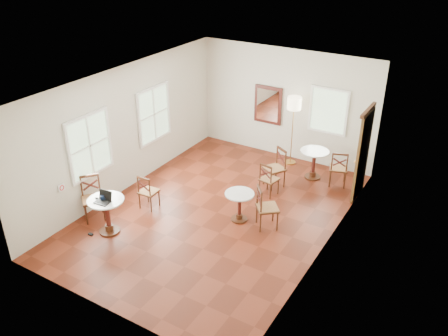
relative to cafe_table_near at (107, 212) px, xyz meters
name	(u,v)px	position (x,y,z in m)	size (l,w,h in m)	color
ground	(217,213)	(1.56, 1.80, -0.49)	(7.00, 7.00, 0.00)	#602010
room_shell	(221,131)	(1.50, 2.07, 1.40)	(5.02, 7.02, 3.01)	beige
cafe_table_near	(107,212)	(0.00, 0.00, 0.00)	(0.75, 0.75, 0.79)	#432110
cafe_table_mid	(239,203)	(2.12, 1.81, -0.08)	(0.64, 0.64, 0.67)	#432110
cafe_table_back	(314,161)	(2.78, 4.47, -0.02)	(0.72, 0.72, 0.76)	#432110
chair_near_a	(148,192)	(0.11, 1.19, -0.07)	(0.41, 0.41, 0.84)	#432110
chair_near_b	(93,198)	(-0.65, 0.24, 0.00)	(0.64, 0.64, 0.99)	#432110
chair_mid_a	(269,179)	(2.18, 3.11, -0.07)	(0.45, 0.45, 0.84)	#432110
chair_mid_b	(266,207)	(2.73, 1.87, -0.01)	(0.62, 0.62, 0.96)	#432110
chair_back_a	(339,168)	(3.44, 4.42, -0.03)	(0.54, 0.54, 0.94)	#432110
chair_back_b	(275,168)	(2.12, 3.60, -0.01)	(0.62, 0.62, 0.97)	#432110
floor_lamp	(294,108)	(1.95, 4.95, 1.09)	(0.36, 0.36, 1.87)	#BF8C3F
laptop	(104,199)	(0.03, -0.07, 0.36)	(0.33, 0.28, 0.22)	black
mouse	(97,198)	(-0.16, -0.08, 0.32)	(0.09, 0.06, 0.03)	black
navy_mug	(102,198)	(-0.03, -0.05, 0.35)	(0.13, 0.09, 0.10)	#111D38
water_glass	(109,197)	(0.06, 0.04, 0.35)	(0.06, 0.06, 0.10)	white
power_adapter	(91,234)	(-0.26, -0.30, -0.47)	(0.10, 0.06, 0.04)	black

